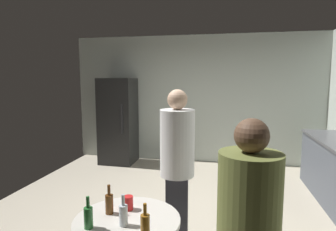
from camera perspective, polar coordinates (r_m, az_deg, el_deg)
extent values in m
cube|color=#B2A893|center=(3.93, 1.11, -20.34)|extent=(5.20, 5.20, 0.10)
cube|color=beige|center=(6.10, 5.59, 3.25)|extent=(5.32, 0.06, 2.70)
cube|color=black|center=(6.11, -9.99, -1.06)|extent=(0.70, 0.65, 1.80)
cube|color=#262628|center=(5.71, -9.29, -0.71)|extent=(0.03, 0.03, 0.60)
cylinder|color=beige|center=(2.29, -8.21, -20.22)|extent=(0.80, 0.80, 0.03)
cylinder|color=#8C5919|center=(2.01, -4.62, -21.28)|extent=(0.06, 0.06, 0.15)
cylinder|color=#8C5919|center=(1.96, -4.66, -18.32)|extent=(0.02, 0.02, 0.08)
cylinder|color=#593314|center=(2.34, -11.73, -17.09)|extent=(0.06, 0.06, 0.15)
cylinder|color=#593314|center=(2.30, -11.81, -14.47)|extent=(0.02, 0.02, 0.08)
cylinder|color=#26662D|center=(2.17, -15.72, -19.23)|extent=(0.06, 0.06, 0.15)
cylinder|color=#26662D|center=(2.12, -15.83, -16.44)|extent=(0.02, 0.02, 0.08)
cylinder|color=silver|center=(2.15, -8.97, -19.27)|extent=(0.06, 0.06, 0.15)
cylinder|color=silver|center=(2.11, -9.03, -16.46)|extent=(0.02, 0.02, 0.08)
cylinder|color=red|center=(2.39, -8.03, -17.03)|extent=(0.08, 0.08, 0.11)
cube|color=#2D2D38|center=(3.03, 1.81, -19.32)|extent=(0.24, 0.20, 0.83)
cylinder|color=white|center=(2.78, 1.87, -5.55)|extent=(0.38, 0.38, 0.65)
sphere|color=#D8AD8C|center=(2.72, 1.91, 3.22)|extent=(0.20, 0.20, 0.20)
cylinder|color=olive|center=(1.66, 15.98, -17.50)|extent=(0.39, 0.39, 0.61)
sphere|color=brown|center=(1.54, 16.49, -3.89)|extent=(0.18, 0.18, 0.18)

